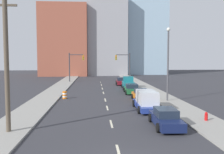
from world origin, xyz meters
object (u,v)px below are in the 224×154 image
Objects in this scene: sedan_orange at (141,95)px; sedan_green at (132,89)px; sedan_navy at (166,118)px; traffic_signal_right at (126,64)px; traffic_signal_left at (73,64)px; pickup_truck_teal at (128,84)px; traffic_barrel at (65,95)px; fire_hydrant at (206,117)px; sedan_maroon at (121,81)px; box_truck_blue at (147,101)px; utility_pole_left_near at (7,63)px; street_lamp at (168,59)px.

sedan_orange reaches higher than sedan_green.
sedan_orange is (0.41, 12.14, -0.00)m from sedan_navy.
traffic_signal_right is 1.50× the size of sedan_orange.
traffic_signal_left is at bearing 111.37° from sedan_orange.
traffic_barrel is at bearing -130.75° from pickup_truck_teal.
fire_hydrant is at bearing -44.81° from traffic_barrel.
sedan_green is (-0.28, 6.15, -0.00)m from sedan_orange.
sedan_green is at bearing -60.91° from traffic_signal_left.
traffic_signal_right is 1.37× the size of sedan_green.
sedan_maroon is at bearing 61.03° from traffic_barrel.
traffic_barrel is 11.96m from box_truck_blue.
pickup_truck_teal is at bearing 46.54° from traffic_barrel.
traffic_signal_left is at bearing 150.12° from sedan_maroon.
pickup_truck_teal is at bearing -94.92° from traffic_signal_right.
fire_hydrant is 0.19× the size of sedan_maroon.
sedan_navy is at bearing -88.31° from pickup_truck_teal.
sedan_green reaches higher than fire_hydrant.
pickup_truck_teal reaches higher than box_truck_blue.
traffic_signal_right is 30.53m from box_truck_blue.
traffic_signal_right is 1.35× the size of sedan_navy.
fire_hydrant is at bearing -86.47° from traffic_signal_right.
sedan_navy is (11.36, 0.92, -4.25)m from utility_pole_left_near.
traffic_signal_left is at bearing 91.89° from traffic_barrel.
traffic_signal_right is 39.60m from utility_pole_left_near.
utility_pole_left_near is 1.68× the size of pickup_truck_teal.
sedan_navy reaches higher than traffic_barrel.
sedan_green is (-3.20, 7.45, -4.45)m from street_lamp.
traffic_signal_left is at bearing 111.12° from fire_hydrant.
traffic_signal_left is 21.14m from sedan_green.
utility_pole_left_near reaches higher than sedan_orange.
sedan_orange is (9.68, -1.81, 0.17)m from traffic_barrel.
utility_pole_left_near is 33.52m from sedan_maroon.
street_lamp reaches higher than fire_hydrant.
traffic_signal_right is at bearing 76.93° from sedan_maroon.
sedan_maroon reaches higher than sedan_orange.
sedan_orange is 6.16m from sedan_green.
street_lamp reaches higher than traffic_signal_right.
traffic_signal_right is at bearing 64.52° from traffic_barrel.
box_truck_blue is at bearing 32.48° from utility_pole_left_near.
sedan_orange is 0.75× the size of pickup_truck_teal.
utility_pole_left_near reaches higher than sedan_green.
fire_hydrant is (15.03, 2.02, -4.48)m from utility_pole_left_near.
box_truck_blue is 12.11m from sedan_green.
sedan_maroon is at bearing 98.21° from pickup_truck_teal.
street_lamp is at bearing -13.86° from traffic_barrel.
traffic_barrel is at bearing 82.00° from utility_pole_left_near.
sedan_green is at bearing 89.36° from box_truck_blue.
traffic_signal_right is 1.12× the size of box_truck_blue.
traffic_signal_left is 37.48m from utility_pole_left_near.
utility_pole_left_near is 11.41× the size of fire_hydrant.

